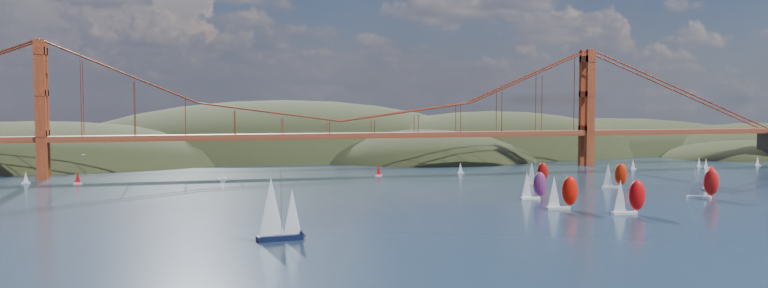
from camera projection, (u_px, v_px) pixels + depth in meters
ground at (509, 252)px, 153.76m from camera, size 1200.00×1200.00×0.00m
headlands at (383, 175)px, 434.67m from camera, size 725.00×225.00×96.00m
bridge at (335, 98)px, 325.36m from camera, size 552.00×12.00×55.00m
sloop_navy at (277, 210)px, 165.89m from camera, size 10.50×6.46×15.78m
racer_0 at (562, 192)px, 213.09m from camera, size 9.44×3.87×10.83m
racer_1 at (628, 196)px, 203.98m from camera, size 9.48×4.34×10.72m
racer_2 at (703, 182)px, 237.04m from camera, size 9.58×7.39×10.86m
racer_3 at (614, 175)px, 264.57m from camera, size 9.02×5.14×10.11m
racer_4 at (709, 177)px, 260.17m from camera, size 8.18×6.21×9.24m
racer_5 at (537, 173)px, 276.99m from camera, size 8.20×4.45×9.19m
racer_rwb at (533, 185)px, 234.88m from camera, size 8.49×3.44×9.78m
distant_boat_1 at (26, 177)px, 278.52m from camera, size 3.00×2.00×4.70m
distant_boat_2 at (78, 177)px, 278.37m from camera, size 3.00×2.00×4.70m
distant_boat_3 at (222, 173)px, 293.82m from camera, size 3.00×2.00×4.70m
distant_boat_4 at (633, 164)px, 335.80m from camera, size 3.00×2.00×4.70m
distant_boat_5 at (706, 163)px, 341.34m from camera, size 3.00×2.00×4.70m
distant_boat_6 at (699, 162)px, 347.32m from camera, size 3.00×2.00×4.70m
distant_boat_7 at (758, 161)px, 354.77m from camera, size 3.00×2.00×4.70m
distant_boat_8 at (460, 168)px, 317.50m from camera, size 3.00×2.00×4.70m
distant_boat_9 at (379, 170)px, 307.09m from camera, size 3.00×2.00×4.70m
gull at (83, 155)px, 158.18m from camera, size 0.90×0.25×0.17m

